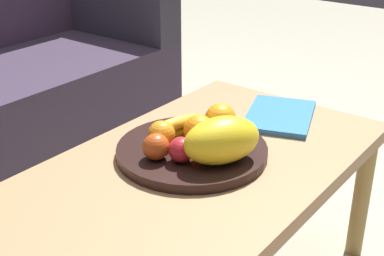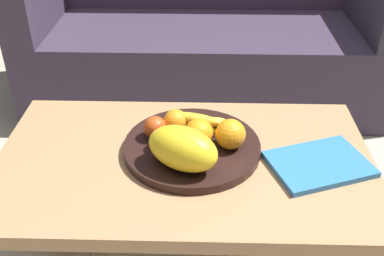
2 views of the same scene
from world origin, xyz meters
The scene contains 10 objects.
coffee_table centered at (0.00, 0.00, 0.38)m, with size 1.02×0.60×0.43m.
fruit_bowl centered at (0.02, 0.03, 0.45)m, with size 0.38×0.38×0.03m, color black.
melon_large_front centered at (0.00, -0.07, 0.51)m, with size 0.19×0.11×0.11m, color yellow.
orange_front centered at (0.04, 0.03, 0.50)m, with size 0.08×0.08×0.08m, color orange.
orange_left centered at (-0.03, 0.09, 0.49)m, with size 0.07×0.07×0.07m, color orange.
orange_right centered at (0.12, 0.02, 0.50)m, with size 0.08×0.08×0.08m, color orange.
apple_front centered at (-0.08, 0.06, 0.49)m, with size 0.06×0.06×0.06m, color #BA4819.
apple_left centered at (-0.06, 0.01, 0.49)m, with size 0.06×0.06×0.06m, color red.
banana_bunch centered at (0.03, 0.10, 0.49)m, with size 0.17×0.09×0.06m.
magazine centered at (0.36, -0.03, 0.44)m, with size 0.25×0.18×0.02m, color #2E74BB.
Camera 1 is at (-0.91, -0.68, 1.06)m, focal length 49.91 mm.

